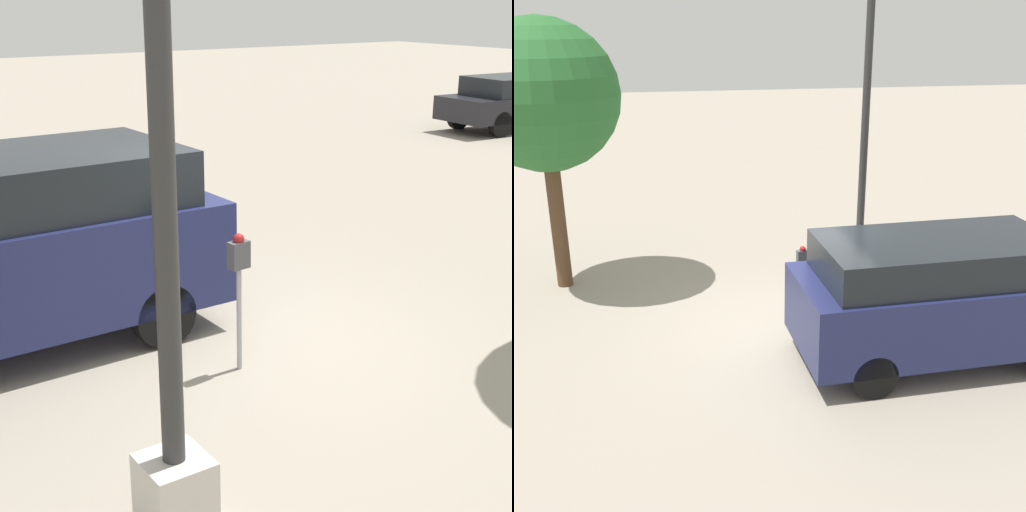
# 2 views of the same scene
# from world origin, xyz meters

# --- Properties ---
(ground_plane) EXTENTS (80.00, 80.00, 0.00)m
(ground_plane) POSITION_xyz_m (0.00, 0.00, 0.00)
(ground_plane) COLOR gray
(parking_meter_near) EXTENTS (0.21, 0.13, 1.37)m
(parking_meter_near) POSITION_xyz_m (0.45, 0.36, 1.01)
(parking_meter_near) COLOR #9E9EA3
(parking_meter_near) RESTS_ON ground
(lamp_post) EXTENTS (0.44, 0.44, 5.44)m
(lamp_post) POSITION_xyz_m (2.10, 2.15, 1.67)
(lamp_post) COLOR beige
(lamp_post) RESTS_ON ground
(parked_van) EXTENTS (4.46, 2.04, 1.97)m
(parked_van) POSITION_xyz_m (2.16, -1.40, 1.08)
(parked_van) COLOR navy
(parked_van) RESTS_ON ground
(street_tree) EXTENTS (2.78, 2.78, 5.12)m
(street_tree) POSITION_xyz_m (-3.85, 2.79, 3.70)
(street_tree) COLOR #513823
(street_tree) RESTS_ON ground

